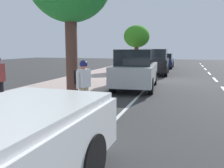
{
  "coord_description": "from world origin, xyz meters",
  "views": [
    {
      "loc": [
        -1.12,
        15.48,
        2.04
      ],
      "look_at": [
        0.62,
        9.81,
        1.15
      ],
      "focal_mm": 38.28,
      "sensor_mm": 36.0,
      "label": 1
    }
  ],
  "objects_px": {
    "parked_suv_black_second": "(156,61)",
    "parked_sedan_dark_blue_nearest": "(164,61)",
    "cyclist_with_backpack": "(83,81)",
    "parked_suv_silver_mid": "(136,68)",
    "street_tree_near_cyclist": "(137,37)",
    "bicycle_at_curb": "(84,104)"
  },
  "relations": [
    {
      "from": "bicycle_at_curb",
      "to": "parked_suv_silver_mid",
      "type": "bearing_deg",
      "value": -94.96
    },
    {
      "from": "parked_suv_black_second",
      "to": "street_tree_near_cyclist",
      "type": "bearing_deg",
      "value": -44.53
    },
    {
      "from": "cyclist_with_backpack",
      "to": "street_tree_near_cyclist",
      "type": "bearing_deg",
      "value": -85.6
    },
    {
      "from": "parked_suv_black_second",
      "to": "bicycle_at_curb",
      "type": "height_order",
      "value": "parked_suv_black_second"
    },
    {
      "from": "street_tree_near_cyclist",
      "to": "bicycle_at_curb",
      "type": "bearing_deg",
      "value": 95.14
    },
    {
      "from": "parked_sedan_dark_blue_nearest",
      "to": "street_tree_near_cyclist",
      "type": "distance_m",
      "value": 5.51
    },
    {
      "from": "parked_sedan_dark_blue_nearest",
      "to": "parked_suv_black_second",
      "type": "bearing_deg",
      "value": 88.99
    },
    {
      "from": "cyclist_with_backpack",
      "to": "parked_suv_silver_mid",
      "type": "bearing_deg",
      "value": -97.92
    },
    {
      "from": "parked_suv_silver_mid",
      "to": "parked_sedan_dark_blue_nearest",
      "type": "bearing_deg",
      "value": -91.16
    },
    {
      "from": "parked_suv_silver_mid",
      "to": "cyclist_with_backpack",
      "type": "height_order",
      "value": "parked_suv_silver_mid"
    },
    {
      "from": "bicycle_at_curb",
      "to": "street_tree_near_cyclist",
      "type": "relative_size",
      "value": 0.39
    },
    {
      "from": "parked_suv_black_second",
      "to": "parked_sedan_dark_blue_nearest",
      "type": "bearing_deg",
      "value": -91.01
    },
    {
      "from": "parked_sedan_dark_blue_nearest",
      "to": "street_tree_near_cyclist",
      "type": "relative_size",
      "value": 1.13
    },
    {
      "from": "bicycle_at_curb",
      "to": "cyclist_with_backpack",
      "type": "bearing_deg",
      "value": -63.98
    },
    {
      "from": "bicycle_at_curb",
      "to": "cyclist_with_backpack",
      "type": "relative_size",
      "value": 0.9
    },
    {
      "from": "parked_suv_silver_mid",
      "to": "street_tree_near_cyclist",
      "type": "relative_size",
      "value": 1.23
    },
    {
      "from": "parked_suv_black_second",
      "to": "parked_suv_silver_mid",
      "type": "height_order",
      "value": "same"
    },
    {
      "from": "parked_suv_silver_mid",
      "to": "bicycle_at_curb",
      "type": "xyz_separation_m",
      "value": [
        0.48,
        5.5,
        -0.66
      ]
    },
    {
      "from": "parked_suv_black_second",
      "to": "cyclist_with_backpack",
      "type": "bearing_deg",
      "value": 85.93
    },
    {
      "from": "parked_sedan_dark_blue_nearest",
      "to": "parked_suv_silver_mid",
      "type": "relative_size",
      "value": 0.92
    },
    {
      "from": "parked_suv_silver_mid",
      "to": "street_tree_near_cyclist",
      "type": "bearing_deg",
      "value": -78.78
    },
    {
      "from": "parked_suv_silver_mid",
      "to": "bicycle_at_curb",
      "type": "distance_m",
      "value": 5.56
    }
  ]
}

